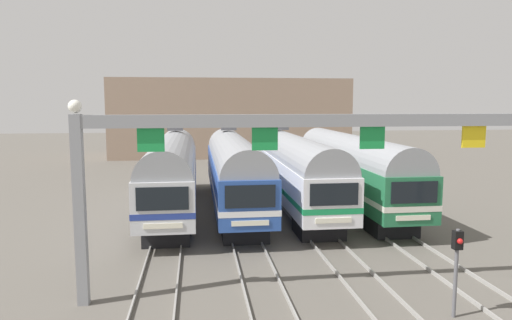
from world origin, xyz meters
TOP-DOWN VIEW (x-y plane):
  - ground_plane at (0.00, 0.00)m, footprint 160.00×160.00m
  - track_bed at (0.00, 17.00)m, footprint 13.10×70.00m
  - commuter_train_silver at (-5.80, -0.00)m, footprint 2.88×18.06m
  - commuter_train_blue at (-1.93, -0.00)m, footprint 2.88×18.06m
  - commuter_train_white at (1.93, -0.00)m, footprint 2.88×18.06m
  - commuter_train_green at (5.80, -0.01)m, footprint 2.88×18.06m
  - catenary_gantry at (0.00, -13.50)m, footprint 16.84×0.44m
  - yard_signal_mast at (3.87, -16.04)m, footprint 0.28×0.35m
  - maintenance_building at (0.11, 32.12)m, footprint 29.81×10.00m

SIDE VIEW (x-z plane):
  - ground_plane at x=0.00m, z-range 0.00..0.00m
  - track_bed at x=0.00m, z-range 0.00..0.15m
  - yard_signal_mast at x=3.87m, z-range 0.58..3.49m
  - commuter_train_green at x=5.80m, z-range 0.30..5.07m
  - commuter_train_silver at x=-5.80m, z-range 0.16..5.21m
  - commuter_train_blue at x=-1.93m, z-range 0.16..5.21m
  - commuter_train_white at x=1.93m, z-range 0.16..5.21m
  - maintenance_building at x=0.11m, z-range 0.00..9.78m
  - catenary_gantry at x=0.00m, z-range 1.60..8.57m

